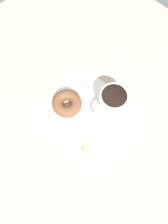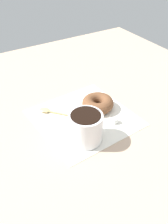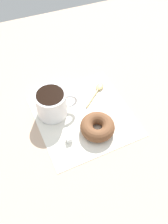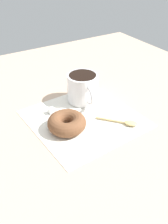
% 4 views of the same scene
% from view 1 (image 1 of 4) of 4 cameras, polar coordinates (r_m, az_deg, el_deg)
% --- Properties ---
extents(ground_plane, '(1.20, 1.20, 0.02)m').
position_cam_1_polar(ground_plane, '(0.75, -1.15, -0.95)').
color(ground_plane, tan).
extents(napkin, '(0.30, 0.30, 0.00)m').
position_cam_1_polar(napkin, '(0.74, 0.00, -0.62)').
color(napkin, white).
rests_on(napkin, ground_plane).
extents(coffee_cup, '(0.13, 0.09, 0.09)m').
position_cam_1_polar(coffee_cup, '(0.71, 7.42, 2.76)').
color(coffee_cup, white).
rests_on(coffee_cup, napkin).
extents(donut, '(0.10, 0.10, 0.04)m').
position_cam_1_polar(donut, '(0.74, -4.49, 2.24)').
color(donut, brown).
rests_on(donut, napkin).
extents(spoon, '(0.10, 0.09, 0.01)m').
position_cam_1_polar(spoon, '(0.70, 0.21, -9.31)').
color(spoon, '#D8B772').
rests_on(spoon, napkin).
extents(sugar_cube, '(0.02, 0.02, 0.02)m').
position_cam_1_polar(sugar_cube, '(0.77, 0.11, 6.34)').
color(sugar_cube, white).
rests_on(sugar_cube, napkin).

